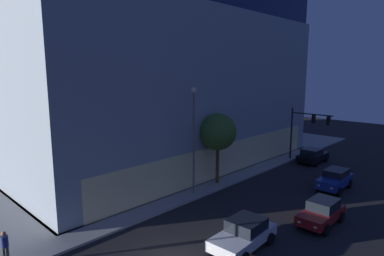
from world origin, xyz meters
TOP-DOWN VIEW (x-y plane):
  - modern_building at (13.75, 20.59)m, footprint 33.08×27.22m
  - traffic_light_far_corner at (23.62, 3.86)m, footprint 0.37×4.64m
  - street_lamp_sidewalk at (8.14, 6.08)m, footprint 0.44×0.44m
  - sidewalk_tree at (11.43, 6.32)m, footprint 3.24×3.24m
  - pedestrian_waiting at (-5.76, 6.11)m, footprint 0.36×0.36m
  - car_white at (4.26, -1.58)m, footprint 4.47×2.33m
  - car_red at (10.23, -3.55)m, footprint 4.07×1.97m
  - car_blue at (17.49, -1.69)m, footprint 4.16×1.99m
  - car_black at (24.21, 3.25)m, footprint 4.23×2.23m

SIDE VIEW (x-z plane):
  - car_white at x=4.26m, z-range 0.01..1.63m
  - car_red at x=10.23m, z-range 0.02..1.62m
  - car_black at x=24.21m, z-range 0.02..1.63m
  - car_blue at x=17.49m, z-range 0.03..1.72m
  - pedestrian_waiting at x=-5.76m, z-range 0.32..2.08m
  - traffic_light_far_corner at x=23.62m, z-range 1.32..7.15m
  - sidewalk_tree at x=11.43m, z-range 1.62..7.85m
  - street_lamp_sidewalk at x=8.14m, z-range 1.19..9.76m
  - modern_building at x=13.75m, z-range -0.08..18.90m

